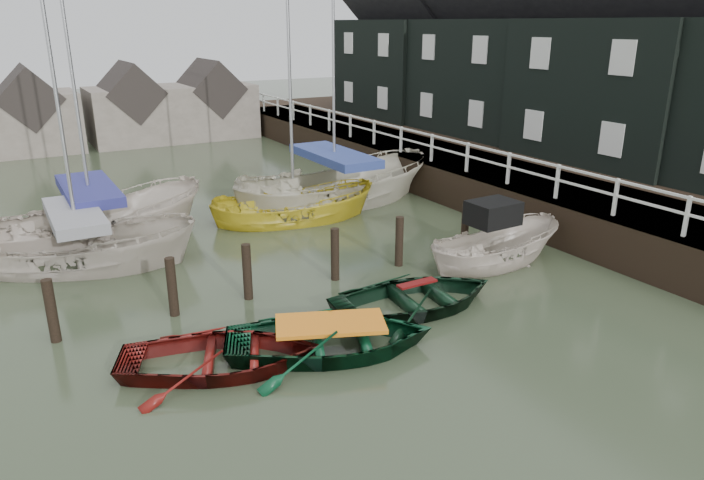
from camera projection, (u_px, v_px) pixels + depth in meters
ground at (353, 337)px, 13.36m from camera, size 120.00×120.00×0.00m
pier at (430, 168)px, 25.80m from camera, size 3.04×32.00×2.70m
land_strip at (526, 170)px, 28.65m from camera, size 14.00×38.00×1.50m
quay_houses at (563, 40)px, 25.68m from camera, size 6.52×28.14×10.01m
mooring_pilings at (251, 279)px, 15.12m from camera, size 13.72×0.22×1.80m
far_sheds at (128, 109)px, 34.40m from camera, size 14.00×4.08×4.39m
rowboat_red at (222, 368)px, 12.18m from camera, size 4.65×4.05×0.81m
rowboat_green at (331, 351)px, 12.80m from camera, size 5.06×4.41×0.88m
rowboat_dkgreen at (416, 308)px, 14.72m from camera, size 4.35×3.32×0.84m
motorboat at (494, 261)px, 17.37m from camera, size 4.43×1.77×2.62m
sailboat_a at (82, 264)px, 17.26m from camera, size 6.75×4.76×11.43m
sailboat_b at (96, 240)px, 19.17m from camera, size 7.50×3.94×12.87m
sailboat_c at (294, 220)px, 21.30m from camera, size 5.92×3.15×10.50m
sailboat_d at (335, 202)px, 23.25m from camera, size 7.87×2.99×13.10m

